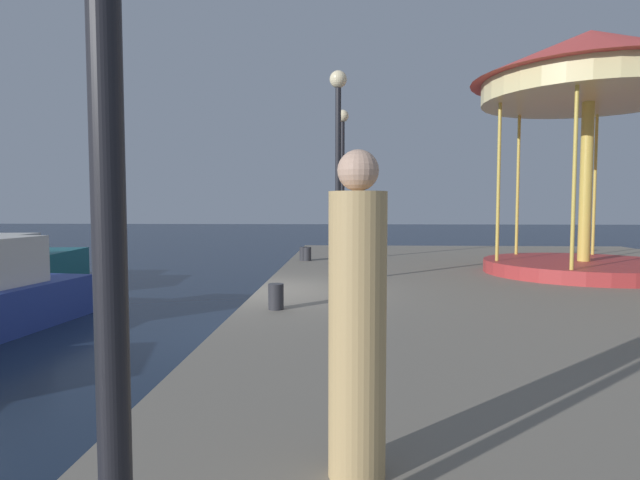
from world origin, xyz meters
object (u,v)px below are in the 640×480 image
lamp_post_mid_promenade (338,139)px  bollard_center (276,297)px  carousel (589,91)px  person_far_corner (357,325)px  bollard_south (307,254)px  lamp_post_far_end (343,158)px  motorboat_teal (10,268)px  bollard_north (304,254)px

lamp_post_mid_promenade → bollard_center: bearing=-106.9°
carousel → person_far_corner: bearing=-120.0°
lamp_post_mid_promenade → bollard_south: lamp_post_mid_promenade is taller
carousel → lamp_post_far_end: carousel is taller
motorboat_teal → bollard_north: 8.36m
lamp_post_mid_promenade → bollard_south: size_ratio=11.01×
motorboat_teal → lamp_post_far_end: (9.43, 1.30, 3.18)m
bollard_center → person_far_corner: (1.15, -4.97, 0.71)m
motorboat_teal → person_far_corner: person_far_corner is taller
bollard_south → person_far_corner: size_ratio=0.21×
motorboat_teal → carousel: 15.89m
carousel → bollard_north: bearing=158.8°
carousel → lamp_post_mid_promenade: 6.16m
lamp_post_far_end → bollard_south: size_ratio=11.08×
bollard_north → bollard_center: 7.32m
motorboat_teal → carousel: carousel is taller
lamp_post_far_end → lamp_post_mid_promenade: bearing=-90.7°
carousel → person_far_corner: carousel is taller
bollard_south → person_far_corner: person_far_corner is taller
bollard_north → person_far_corner: person_far_corner is taller
lamp_post_mid_promenade → lamp_post_far_end: 4.60m
lamp_post_mid_promenade → person_far_corner: size_ratio=2.29×
motorboat_teal → bollard_south: motorboat_teal is taller
carousel → bollard_center: carousel is taller
lamp_post_far_end → bollard_north: bearing=-165.8°
bollard_center → lamp_post_mid_promenade: bearing=73.1°
person_far_corner → bollard_center: bearing=103.1°
motorboat_teal → person_far_corner: bearing=-49.6°
bollard_north → bollard_center: same height
bollard_north → person_far_corner: 12.38m
lamp_post_mid_promenade → bollard_south: bearing=102.8°
lamp_post_far_end → bollard_center: bearing=-97.3°
carousel → person_far_corner: size_ratio=2.94×
motorboat_teal → bollard_north: size_ratio=14.82×
carousel → lamp_post_far_end: (-5.74, 2.96, -1.26)m
bollard_south → lamp_post_far_end: bearing=18.1°
bollard_south → person_far_corner: (1.21, -12.24, 0.71)m
person_far_corner → motorboat_teal: bearing=130.4°
carousel → lamp_post_far_end: 6.58m
lamp_post_far_end → bollard_center: (-0.97, -7.61, -2.82)m
carousel → bollard_center: (-6.71, -4.65, -4.08)m
bollard_south → bollard_center: bearing=-89.5°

